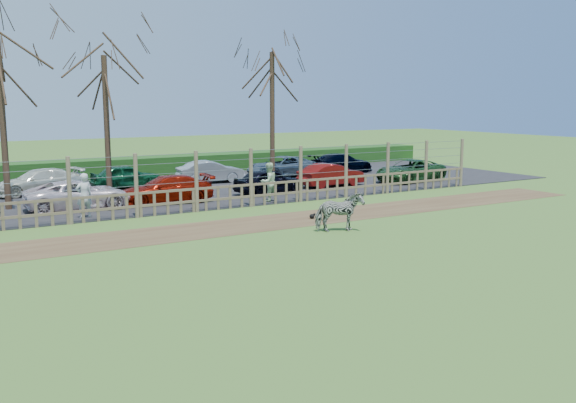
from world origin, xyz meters
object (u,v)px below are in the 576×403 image
car_5 (331,175)px  car_4 (269,181)px  visitor_a (84,196)px  car_3 (166,189)px  car_10 (126,176)px  car_12 (281,167)px  visitor_b (269,182)px  tree_right (272,86)px  car_2 (79,195)px  car_11 (211,172)px  crow (312,216)px  car_9 (38,182)px  zebra (339,212)px  car_6 (410,171)px  tree_mid (105,92)px  car_13 (342,163)px

car_5 → car_4: bearing=94.1°
visitor_a → car_3: (3.95, 1.78, -0.26)m
car_10 → car_12: bearing=-91.1°
visitor_a → visitor_b: size_ratio=1.00×
tree_right → car_2: bearing=-164.4°
car_11 → car_12: 4.67m
crow → car_11: size_ratio=0.07×
visitor_b → crow: bearing=72.4°
car_2 → car_9: bearing=8.5°
car_3 → car_10: bearing=-174.9°
zebra → car_12: (6.23, 14.44, -0.05)m
zebra → car_9: zebra is taller
car_2 → car_5: 13.00m
car_4 → car_10: (-5.29, 5.50, 0.00)m
car_4 → car_11: size_ratio=0.97×
car_9 → car_12: same height
car_3 → car_4: (5.27, 0.13, 0.00)m
car_5 → car_9: 14.49m
car_3 → car_9: 7.11m
car_5 → car_11: (-4.77, 4.64, 0.00)m
car_5 → car_11: same height
car_2 → car_6: (17.90, -0.23, 0.00)m
tree_mid → tree_right: size_ratio=0.93×
car_9 → crow: bearing=25.5°
car_6 → car_12: same height
visitor_b → car_5: 5.84m
car_11 → car_13: size_ratio=0.88×
zebra → visitor_a: bearing=62.1°
car_11 → car_13: 8.89m
tree_right → car_10: (-7.36, 2.23, -4.60)m
crow → car_13: 15.42m
car_2 → car_4: 8.93m
visitor_a → car_12: size_ratio=0.40×
car_3 → car_9: size_ratio=1.00×
tree_right → car_3: (-7.34, -3.39, -4.60)m
tree_mid → car_4: bearing=-21.7°
car_3 → car_13: 14.52m
tree_right → visitor_a: (-11.29, -5.17, -4.34)m
visitor_a → car_12: (13.17, 7.41, -0.26)m
crow → car_13: size_ratio=0.06×
car_6 → car_9: (-18.52, 5.59, 0.00)m
car_6 → car_9: bearing=-114.1°
visitor_b → crow: size_ratio=6.72×
car_4 → car_9: 11.04m
tree_mid → visitor_a: tree_mid is taller
car_3 → car_4: same height
zebra → car_2: 11.29m
car_3 → car_5: same height
car_9 → car_13: bearing=81.8°
visitor_a → car_4: bearing=-178.2°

